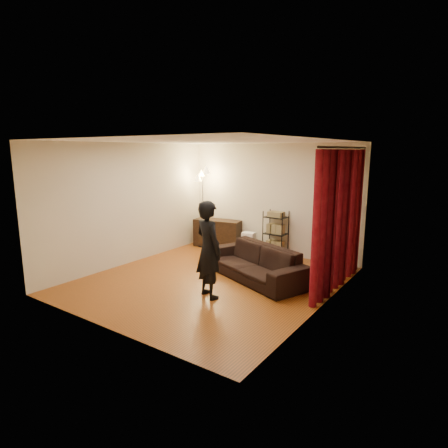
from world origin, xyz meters
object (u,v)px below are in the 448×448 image
Objects in this scene: sofa at (255,262)px; wire_shelf at (275,234)px; floor_lamp at (203,208)px; storage_boxes at (249,243)px; media_cabinet at (218,233)px; person at (209,250)px.

sofa is 1.77m from wire_shelf.
storage_boxes is at bearing 4.44° from floor_lamp.
media_cabinet is 0.77m from floor_lamp.
person is 3.54m from floor_lamp.
storage_boxes is 0.26× the size of floor_lamp.
storage_boxes is at bearing -13.51° from media_cabinet.
media_cabinet is at bearing 163.29° from sofa.
wire_shelf is at bearing 6.48° from floor_lamp.
person is at bearing -76.93° from sofa.
storage_boxes is (-1.08, 1.58, -0.07)m from sofa.
floor_lamp reaches higher than person.
person reaches higher than media_cabinet.
media_cabinet is 1.69m from wire_shelf.
media_cabinet reaches higher than storage_boxes.
media_cabinet is at bearing -35.04° from person.
wire_shelf is (0.67, 0.12, 0.29)m from storage_boxes.
person is 1.36× the size of media_cabinet.
sofa is 2.07× the size of wire_shelf.
person is 0.83× the size of floor_lamp.
sofa is at bearing -70.08° from wire_shelf.
sofa is 1.35× the size of person.
storage_boxes is 1.56m from floor_lamp.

